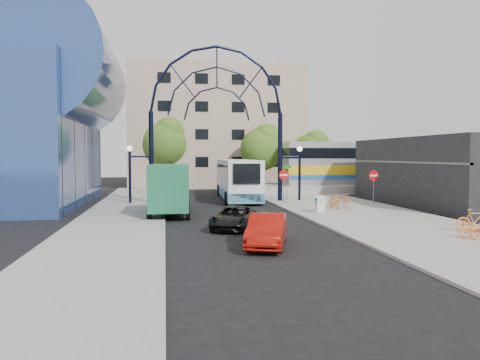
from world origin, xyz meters
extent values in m
plane|color=black|center=(0.00, 0.00, 0.00)|extent=(120.00, 120.00, 0.00)
cube|color=gray|center=(8.00, 4.00, 0.06)|extent=(8.00, 56.00, 0.12)
cube|color=gray|center=(-6.50, 6.00, 0.06)|extent=(5.00, 50.00, 0.12)
cylinder|color=black|center=(-5.00, 14.00, 3.50)|extent=(0.36, 0.36, 7.00)
cylinder|color=black|center=(5.00, 14.00, 3.50)|extent=(0.36, 0.36, 7.00)
cylinder|color=black|center=(-6.60, 14.00, 2.00)|extent=(0.20, 0.20, 4.00)
cylinder|color=black|center=(6.60, 14.00, 2.00)|extent=(0.20, 0.20, 4.00)
sphere|color=white|center=(-6.60, 14.00, 4.20)|extent=(0.44, 0.44, 0.44)
sphere|color=white|center=(6.60, 14.00, 4.20)|extent=(0.44, 0.44, 0.44)
cylinder|color=slate|center=(4.80, 12.00, 1.22)|extent=(0.06, 0.06, 2.20)
cylinder|color=red|center=(4.80, 12.00, 2.22)|extent=(0.80, 0.04, 0.80)
cube|color=white|center=(4.80, 11.97, 2.22)|extent=(0.55, 0.02, 0.12)
cylinder|color=slate|center=(11.00, 10.00, 1.22)|extent=(0.06, 0.06, 2.20)
cylinder|color=red|center=(11.00, 10.00, 2.22)|extent=(0.76, 0.04, 0.76)
cube|color=white|center=(11.00, 9.97, 2.22)|extent=(0.55, 0.02, 0.12)
cylinder|color=slate|center=(5.20, 12.60, 1.52)|extent=(0.05, 0.05, 2.80)
cube|color=#146626|center=(5.20, 12.60, 2.82)|extent=(0.70, 0.03, 0.18)
cube|color=#146626|center=(5.20, 12.60, 2.57)|extent=(0.03, 0.70, 0.18)
cube|color=white|center=(5.60, 5.80, 0.62)|extent=(0.55, 0.26, 0.99)
cube|color=white|center=(5.60, 6.15, 0.62)|extent=(0.55, 0.26, 0.99)
cube|color=#1E59A5|center=(5.60, 5.98, 0.95)|extent=(0.55, 0.42, 0.14)
cylinder|color=#2D4B8B|center=(-12.00, 15.00, 10.00)|extent=(9.00, 16.00, 9.00)
cube|color=black|center=(16.00, 10.00, 2.50)|extent=(6.00, 16.00, 5.00)
cube|color=tan|center=(2.00, 35.00, 7.00)|extent=(20.00, 12.00, 14.00)
cube|color=gray|center=(20.00, 22.00, 0.40)|extent=(32.00, 5.00, 0.80)
cube|color=#B7B7BC|center=(20.00, 22.00, 2.90)|extent=(25.00, 3.00, 4.20)
cube|color=gold|center=(20.00, 22.00, 2.30)|extent=(25.10, 3.05, 0.90)
cube|color=black|center=(20.00, 22.00, 3.90)|extent=(25.05, 3.05, 1.00)
cube|color=#1E59A5|center=(20.00, 22.00, 1.60)|extent=(25.10, 3.05, 0.35)
cylinder|color=#382314|center=(6.00, 26.00, 1.26)|extent=(0.36, 0.36, 2.52)
sphere|color=#395716|center=(6.00, 26.00, 4.34)|extent=(4.48, 4.48, 4.48)
sphere|color=#395716|center=(6.50, 25.70, 5.46)|extent=(3.08, 3.08, 3.08)
cylinder|color=#382314|center=(-4.00, 30.00, 1.44)|extent=(0.36, 0.36, 2.88)
sphere|color=#395716|center=(-4.00, 30.00, 4.96)|extent=(5.12, 5.12, 5.12)
sphere|color=#395716|center=(-3.50, 29.70, 6.24)|extent=(3.52, 3.52, 3.52)
cylinder|color=#382314|center=(12.00, 28.00, 1.17)|extent=(0.36, 0.36, 2.34)
sphere|color=#395716|center=(12.00, 28.00, 4.03)|extent=(4.16, 4.16, 4.16)
sphere|color=#395716|center=(12.50, 27.70, 5.07)|extent=(2.86, 2.86, 2.86)
cube|color=white|center=(2.04, 16.90, 1.82)|extent=(3.15, 12.03, 3.01)
cube|color=#58A6C5|center=(2.04, 16.90, 0.57)|extent=(3.18, 12.03, 0.73)
cube|color=black|center=(2.04, 16.90, 2.44)|extent=(3.19, 11.79, 0.93)
cube|color=black|center=(1.78, 10.87, 2.39)|extent=(1.96, 0.23, 1.45)
cube|color=black|center=(2.29, 22.81, 1.66)|extent=(2.49, 0.29, 1.66)
cylinder|color=black|center=(0.90, 20.65, 0.50)|extent=(0.33, 1.01, 1.00)
cylinder|color=black|center=(3.48, 20.54, 0.50)|extent=(0.33, 1.01, 1.00)
cylinder|color=black|center=(0.56, 12.54, 0.50)|extent=(0.33, 1.01, 1.00)
cylinder|color=black|center=(3.14, 12.43, 0.50)|extent=(0.33, 1.01, 1.00)
cube|color=black|center=(-3.64, 8.82, 1.05)|extent=(2.28, 2.37, 2.10)
cube|color=black|center=(-3.59, 9.96, 1.48)|extent=(1.91, 0.17, 0.95)
cube|color=#1B6944|center=(-3.76, 5.96, 1.81)|extent=(2.47, 4.47, 2.67)
cylinder|color=black|center=(-4.74, 8.58, 0.46)|extent=(0.29, 0.92, 0.91)
cylinder|color=black|center=(-2.55, 8.49, 0.46)|extent=(0.29, 0.92, 0.91)
cylinder|color=black|center=(-4.90, 4.86, 0.46)|extent=(0.29, 0.92, 0.91)
cylinder|color=black|center=(-2.71, 4.77, 0.46)|extent=(0.29, 0.92, 0.91)
imported|color=black|center=(-0.60, 1.08, 0.57)|extent=(3.12, 4.48, 1.14)
imported|color=#9A1109|center=(0.05, -3.69, 0.66)|extent=(2.55, 4.26, 1.33)
imported|color=orange|center=(7.81, 8.39, 0.62)|extent=(1.52, 2.00, 1.01)
imported|color=orange|center=(7.27, 8.00, 0.59)|extent=(0.59, 1.59, 0.93)
imported|color=orange|center=(10.36, -2.24, 0.65)|extent=(1.83, 0.96, 1.06)
imported|color=orange|center=(9.19, -4.03, 0.54)|extent=(1.70, 1.03, 0.85)
camera|label=1|loc=(-3.99, -21.97, 3.68)|focal=35.00mm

